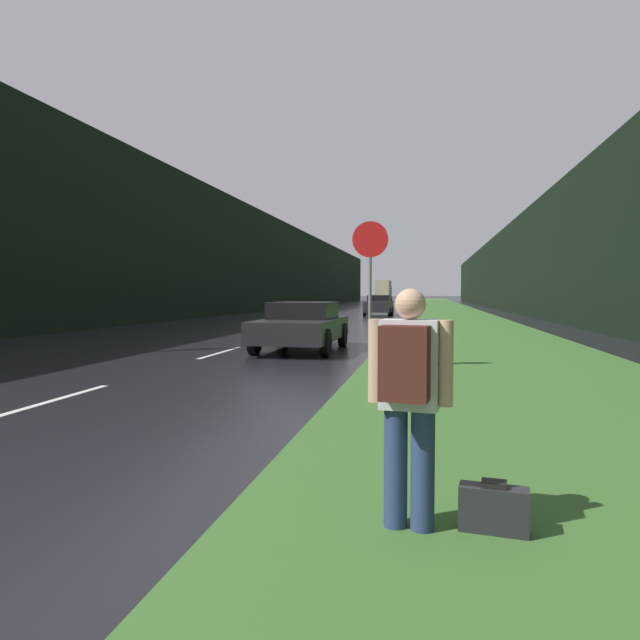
{
  "coord_description": "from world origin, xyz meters",
  "views": [
    {
      "loc": [
        5.41,
        -2.0,
        1.58
      ],
      "look_at": [
        2.4,
        13.76,
        0.82
      ],
      "focal_mm": 32.0,
      "sensor_mm": 36.0,
      "label": 1
    }
  ],
  "objects": [
    {
      "name": "lane_stripe_b",
      "position": [
        0.0,
        5.28,
        0.0
      ],
      "size": [
        0.12,
        3.0,
        0.01
      ],
      "primitive_type": "cube",
      "color": "silver",
      "rests_on": "ground_plane"
    },
    {
      "name": "car_passing_far",
      "position": [
        1.99,
        37.86,
        0.73
      ],
      "size": [
        1.88,
        4.22,
        1.43
      ],
      "rotation": [
        0.0,
        0.0,
        3.14
      ],
      "color": "black",
      "rests_on": "ground_plane"
    },
    {
      "name": "lane_stripe_c",
      "position": [
        0.0,
        12.28,
        0.0
      ],
      "size": [
        0.12,
        3.0,
        0.01
      ],
      "primitive_type": "cube",
      "color": "silver",
      "rests_on": "ground_plane"
    },
    {
      "name": "hitchhiker_with_backpack",
      "position": [
        5.29,
        1.73,
        0.93
      ],
      "size": [
        0.55,
        0.44,
        1.61
      ],
      "rotation": [
        0.0,
        0.0,
        -0.14
      ],
      "color": "navy",
      "rests_on": "ground_plane"
    },
    {
      "name": "stop_sign",
      "position": [
        4.23,
        9.66,
        1.9
      ],
      "size": [
        0.74,
        0.07,
        3.04
      ],
      "color": "slate",
      "rests_on": "ground_plane"
    },
    {
      "name": "delivery_truck",
      "position": [
        -1.99,
        94.06,
        1.92
      ],
      "size": [
        2.38,
        8.88,
        3.64
      ],
      "color": "#6E684F",
      "rests_on": "ground_plane"
    },
    {
      "name": "treeline_far_side",
      "position": [
        -9.99,
        50.0,
        4.4
      ],
      "size": [
        2.0,
        140.0,
        8.79
      ],
      "primitive_type": "cube",
      "color": "black",
      "rests_on": "ground_plane"
    },
    {
      "name": "treeline_near_side",
      "position": [
        12.99,
        50.0,
        3.71
      ],
      "size": [
        2.0,
        140.0,
        7.42
      ],
      "primitive_type": "cube",
      "color": "black",
      "rests_on": "ground_plane"
    },
    {
      "name": "suitcase",
      "position": [
        5.84,
        1.8,
        0.16
      ],
      "size": [
        0.46,
        0.22,
        0.36
      ],
      "rotation": [
        0.0,
        0.0,
        -0.14
      ],
      "color": "#232326",
      "rests_on": "ground_plane"
    },
    {
      "name": "grass_verge",
      "position": [
        6.99,
        40.0,
        0.01
      ],
      "size": [
        6.0,
        240.0,
        0.02
      ],
      "primitive_type": "cube",
      "color": "#386028",
      "rests_on": "ground_plane"
    },
    {
      "name": "lane_stripe_d",
      "position": [
        0.0,
        19.28,
        0.0
      ],
      "size": [
        0.12,
        3.0,
        0.01
      ],
      "primitive_type": "cube",
      "color": "silver",
      "rests_on": "ground_plane"
    },
    {
      "name": "car_passing_near",
      "position": [
        1.99,
        13.29,
        0.69
      ],
      "size": [
        2.04,
        4.56,
        1.33
      ],
      "rotation": [
        0.0,
        0.0,
        3.14
      ],
      "color": "black",
      "rests_on": "ground_plane"
    }
  ]
}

